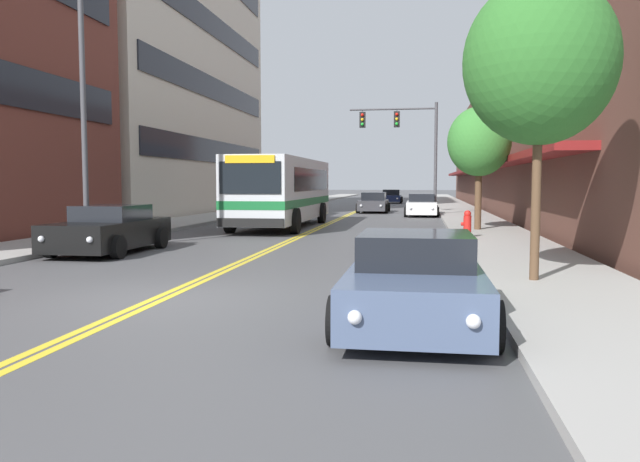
% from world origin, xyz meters
% --- Properties ---
extents(ground_plane, '(240.00, 240.00, 0.00)m').
position_xyz_m(ground_plane, '(0.00, 37.00, 0.00)').
color(ground_plane, '#4C4C4F').
extents(sidewalk_left, '(3.00, 106.00, 0.14)m').
position_xyz_m(sidewalk_left, '(-7.00, 37.00, 0.07)').
color(sidewalk_left, '#9E9B96').
rests_on(sidewalk_left, ground_plane).
extents(sidewalk_right, '(3.00, 106.00, 0.14)m').
position_xyz_m(sidewalk_right, '(7.00, 37.00, 0.07)').
color(sidewalk_right, '#9E9B96').
rests_on(sidewalk_right, ground_plane).
extents(centre_line, '(0.34, 106.00, 0.01)m').
position_xyz_m(centre_line, '(0.00, 37.00, 0.00)').
color(centre_line, yellow).
rests_on(centre_line, ground_plane).
extents(storefront_row_right, '(9.10, 68.00, 9.22)m').
position_xyz_m(storefront_row_right, '(12.73, 37.00, 4.61)').
color(storefront_row_right, brown).
rests_on(storefront_row_right, ground_plane).
extents(city_bus, '(2.90, 10.74, 3.01)m').
position_xyz_m(city_bus, '(-1.70, 17.30, 1.70)').
color(city_bus, silver).
rests_on(city_bus, ground_plane).
extents(car_beige_parked_left_near, '(2.05, 4.31, 1.20)m').
position_xyz_m(car_beige_parked_left_near, '(-4.45, 28.42, 0.56)').
color(car_beige_parked_left_near, '#BCAD89').
rests_on(car_beige_parked_left_near, ground_plane).
extents(car_black_parked_left_mid, '(2.13, 4.51, 1.34)m').
position_xyz_m(car_black_parked_left_mid, '(-4.31, 6.47, 0.63)').
color(car_black_parked_left_mid, black).
rests_on(car_black_parked_left_mid, ground_plane).
extents(car_slate_blue_parked_right_foreground, '(2.05, 4.16, 1.28)m').
position_xyz_m(car_slate_blue_parked_right_foreground, '(4.33, -1.24, 0.59)').
color(car_slate_blue_parked_right_foreground, '#475675').
rests_on(car_slate_blue_parked_right_foreground, ground_plane).
extents(car_white_parked_right_mid, '(1.97, 4.48, 1.32)m').
position_xyz_m(car_white_parked_right_mid, '(4.42, 27.45, 0.61)').
color(car_white_parked_right_mid, white).
rests_on(car_white_parked_right_mid, ground_plane).
extents(car_navy_moving_lead, '(2.11, 4.15, 1.30)m').
position_xyz_m(car_navy_moving_lead, '(1.55, 50.78, 0.59)').
color(car_navy_moving_lead, '#19234C').
rests_on(car_navy_moving_lead, ground_plane).
extents(car_dark_grey_moving_second, '(2.04, 4.59, 1.33)m').
position_xyz_m(car_dark_grey_moving_second, '(1.28, 31.52, 0.61)').
color(car_dark_grey_moving_second, '#38383D').
rests_on(car_dark_grey_moving_second, ground_plane).
extents(traffic_signal_mast, '(5.15, 0.38, 6.63)m').
position_xyz_m(traffic_signal_mast, '(3.50, 27.30, 4.69)').
color(traffic_signal_mast, '#47474C').
rests_on(traffic_signal_mast, ground_plane).
extents(street_lamp_left_near, '(1.88, 0.28, 8.67)m').
position_xyz_m(street_lamp_left_near, '(-5.08, 7.00, 5.05)').
color(street_lamp_left_near, '#47474C').
rests_on(street_lamp_left_near, ground_plane).
extents(street_tree_right_near, '(2.81, 2.81, 5.63)m').
position_xyz_m(street_tree_right_near, '(6.53, 2.33, 4.21)').
color(street_tree_right_near, brown).
rests_on(street_tree_right_near, sidewalk_right).
extents(street_tree_right_mid, '(2.46, 2.46, 4.80)m').
position_xyz_m(street_tree_right_mid, '(6.61, 15.30, 3.56)').
color(street_tree_right_mid, brown).
rests_on(street_tree_right_mid, sidewalk_right).
extents(fire_hydrant, '(0.34, 0.26, 0.91)m').
position_xyz_m(fire_hydrant, '(5.95, 11.61, 0.59)').
color(fire_hydrant, red).
rests_on(fire_hydrant, sidewalk_right).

